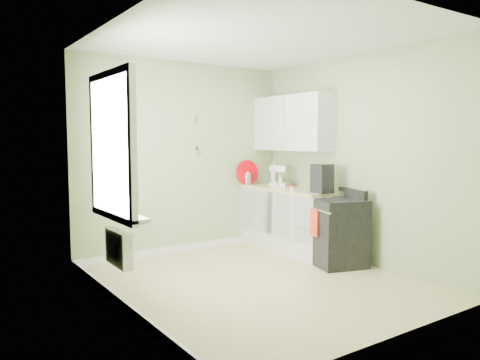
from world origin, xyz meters
TOP-DOWN VIEW (x-y plane):
  - floor at (0.00, 0.00)m, footprint 3.20×3.60m
  - ceiling at (0.00, 0.00)m, footprint 3.20×3.60m
  - wall_back at (0.00, 1.81)m, footprint 3.20×0.02m
  - wall_left at (-1.61, 0.00)m, footprint 0.02×3.60m
  - wall_right at (1.61, 0.00)m, footprint 0.02×3.60m
  - base_cabinets at (1.30, 1.00)m, footprint 0.60×1.60m
  - countertop at (1.29, 1.00)m, footprint 0.64×1.60m
  - upper_cabinets at (1.43, 1.10)m, footprint 0.35×1.40m
  - window at (-1.58, 0.30)m, footprint 0.06×1.14m
  - window_sill at (-1.51, 0.30)m, footprint 0.18×1.14m
  - radiator at (-1.54, 0.25)m, footprint 0.12×0.50m
  - wall_utensils at (0.20, 1.78)m, footprint 0.02×0.14m
  - stove at (1.28, 0.05)m, footprint 0.80×0.84m
  - stand_mixer at (1.27, 1.23)m, footprint 0.27×0.33m
  - kettle at (1.05, 1.72)m, footprint 0.21×0.12m
  - coffee_maker at (1.25, 0.30)m, footprint 0.23×0.25m
  - red_tray at (1.05, 1.72)m, footprint 0.39×0.08m
  - jar at (1.05, 0.66)m, footprint 0.07×0.07m
  - plant_a at (-1.50, 0.00)m, footprint 0.17×0.17m
  - plant_b at (-1.50, 0.16)m, footprint 0.16×0.19m
  - plant_c at (-1.50, 0.49)m, footprint 0.19×0.19m

SIDE VIEW (x-z plane):
  - floor at x=0.00m, z-range -0.02..0.00m
  - stove at x=1.28m, z-range -0.05..0.92m
  - base_cabinets at x=1.30m, z-range 0.00..0.87m
  - radiator at x=-1.54m, z-range 0.38..0.73m
  - window_sill at x=-1.51m, z-range 0.86..0.90m
  - countertop at x=1.29m, z-range 0.87..0.91m
  - jar at x=1.05m, z-range 0.91..0.99m
  - kettle at x=1.05m, z-range 0.91..1.12m
  - plant_a at x=-1.50m, z-range 0.90..1.17m
  - plant_c at x=-1.50m, z-range 0.90..1.18m
  - plant_b at x=-1.50m, z-range 0.90..1.22m
  - stand_mixer at x=1.27m, z-range 0.88..1.24m
  - coffee_maker at x=1.25m, z-range 0.90..1.28m
  - red_tray at x=1.05m, z-range 0.91..1.30m
  - wall_back at x=0.00m, z-range 0.00..2.70m
  - wall_left at x=-1.61m, z-range 0.00..2.70m
  - wall_right at x=1.61m, z-range 0.00..2.70m
  - window at x=-1.58m, z-range 0.83..2.27m
  - wall_utensils at x=0.20m, z-range 1.27..1.85m
  - upper_cabinets at x=1.43m, z-range 1.45..2.25m
  - ceiling at x=0.00m, z-range 2.70..2.72m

